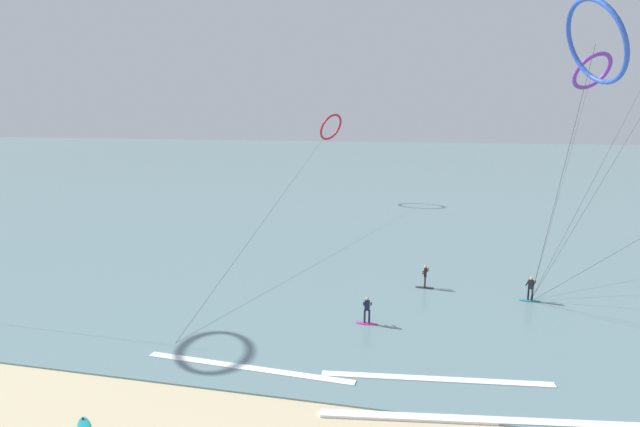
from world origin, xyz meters
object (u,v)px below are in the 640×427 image
(surfer_charcoal, at_px, (425,278))
(kite_cobalt, at_px, (596,42))
(kite_crimson, at_px, (331,127))
(kite_violet, at_px, (592,71))
(surfer_teal, at_px, (531,291))
(surfer_magenta, at_px, (367,312))

(surfer_charcoal, bearing_deg, kite_cobalt, -135.73)
(kite_crimson, xyz_separation_m, kite_violet, (30.51, -11.12, 6.40))
(surfer_charcoal, relative_size, surfer_teal, 1.00)
(kite_crimson, bearing_deg, surfer_charcoal, 51.35)
(surfer_teal, height_order, kite_crimson, kite_crimson)
(kite_violet, relative_size, kite_cobalt, 1.58)
(kite_violet, bearing_deg, kite_cobalt, 44.15)
(kite_violet, distance_m, kite_cobalt, 33.72)
(surfer_charcoal, xyz_separation_m, kite_violet, (15.94, 25.10, 16.03))
(surfer_teal, distance_m, kite_crimson, 44.24)
(surfer_teal, distance_m, kite_cobalt, 16.63)
(surfer_charcoal, relative_size, surfer_magenta, 1.00)
(surfer_teal, height_order, kite_violet, kite_violet)
(kite_cobalt, bearing_deg, surfer_teal, -10.31)
(surfer_teal, relative_size, kite_violet, 0.06)
(surfer_magenta, height_order, kite_cobalt, kite_cobalt)
(surfer_charcoal, distance_m, kite_violet, 33.77)
(surfer_magenta, xyz_separation_m, kite_cobalt, (11.21, -0.18, 15.28))
(surfer_magenta, relative_size, kite_cobalt, 0.09)
(surfer_magenta, bearing_deg, surfer_charcoal, 59.76)
(kite_cobalt, bearing_deg, surfer_magenta, 70.19)
(surfer_charcoal, bearing_deg, surfer_teal, -101.45)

